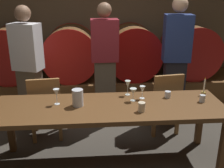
% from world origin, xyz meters
% --- Properties ---
extents(back_wall, '(6.01, 0.24, 2.53)m').
position_xyz_m(back_wall, '(0.00, 2.68, 1.26)').
color(back_wall, brown).
rests_on(back_wall, ground).
extents(barrel_shelf, '(5.40, 0.90, 0.43)m').
position_xyz_m(barrel_shelf, '(0.00, 2.13, 0.21)').
color(barrel_shelf, brown).
rests_on(barrel_shelf, ground).
extents(wine_barrel_far_left, '(0.91, 0.78, 0.91)m').
position_xyz_m(wine_barrel_far_left, '(-1.52, 2.13, 0.88)').
color(wine_barrel_far_left, brown).
rests_on(wine_barrel_far_left, barrel_shelf).
extents(wine_barrel_center_left, '(0.91, 0.78, 0.91)m').
position_xyz_m(wine_barrel_center_left, '(-0.54, 2.13, 0.88)').
color(wine_barrel_center_left, brown).
rests_on(wine_barrel_center_left, barrel_shelf).
extents(wine_barrel_center_right, '(0.91, 0.78, 0.91)m').
position_xyz_m(wine_barrel_center_right, '(0.53, 2.13, 0.88)').
color(wine_barrel_center_right, brown).
rests_on(wine_barrel_center_right, barrel_shelf).
extents(wine_barrel_far_right, '(0.91, 0.78, 0.91)m').
position_xyz_m(wine_barrel_far_right, '(1.54, 2.13, 0.88)').
color(wine_barrel_far_right, brown).
rests_on(wine_barrel_far_right, barrel_shelf).
extents(dining_table, '(2.53, 0.77, 0.73)m').
position_xyz_m(dining_table, '(-0.01, 0.23, 0.66)').
color(dining_table, brown).
rests_on(dining_table, ground).
extents(chair_left, '(0.44, 0.44, 0.88)m').
position_xyz_m(chair_left, '(-0.80, 0.83, 0.49)').
color(chair_left, olive).
rests_on(chair_left, ground).
extents(chair_right, '(0.45, 0.45, 0.88)m').
position_xyz_m(chair_right, '(0.79, 0.87, 0.49)').
color(chair_right, olive).
rests_on(chair_right, ground).
extents(guest_left, '(0.44, 0.35, 1.72)m').
position_xyz_m(guest_left, '(-1.06, 1.23, 0.89)').
color(guest_left, brown).
rests_on(guest_left, ground).
extents(guest_center, '(0.38, 0.25, 1.75)m').
position_xyz_m(guest_center, '(-0.00, 1.30, 0.90)').
color(guest_center, brown).
rests_on(guest_center, ground).
extents(guest_right, '(0.40, 0.27, 1.82)m').
position_xyz_m(guest_right, '(1.02, 1.24, 0.94)').
color(guest_right, black).
rests_on(guest_right, ground).
extents(candle_center, '(0.05, 0.05, 0.21)m').
position_xyz_m(candle_center, '(1.15, 0.47, 0.78)').
color(candle_center, olive).
rests_on(candle_center, dining_table).
extents(pitcher, '(0.12, 0.12, 0.19)m').
position_xyz_m(pitcher, '(-0.35, 0.25, 0.82)').
color(pitcher, silver).
rests_on(pitcher, dining_table).
extents(wine_glass_far_left, '(0.07, 0.07, 0.18)m').
position_xyz_m(wine_glass_far_left, '(-0.58, 0.31, 0.86)').
color(wine_glass_far_left, white).
rests_on(wine_glass_far_left, dining_table).
extents(wine_glass_center_left, '(0.07, 0.07, 0.18)m').
position_xyz_m(wine_glass_center_left, '(0.23, 0.52, 0.85)').
color(wine_glass_center_left, silver).
rests_on(wine_glass_center_left, dining_table).
extents(wine_glass_center_right, '(0.08, 0.08, 0.15)m').
position_xyz_m(wine_glass_center_right, '(0.27, 0.34, 0.83)').
color(wine_glass_center_right, silver).
rests_on(wine_glass_center_right, dining_table).
extents(wine_glass_far_right, '(0.06, 0.06, 0.15)m').
position_xyz_m(wine_glass_far_right, '(0.38, 0.40, 0.83)').
color(wine_glass_far_right, white).
rests_on(wine_glass_far_right, dining_table).
extents(cup_left, '(0.08, 0.08, 0.10)m').
position_xyz_m(cup_left, '(0.32, 0.06, 0.78)').
color(cup_left, beige).
rests_on(cup_left, dining_table).
extents(cup_center, '(0.07, 0.07, 0.08)m').
position_xyz_m(cup_center, '(0.69, 0.40, 0.76)').
color(cup_center, silver).
rests_on(cup_center, dining_table).
extents(cup_right, '(0.06, 0.06, 0.08)m').
position_xyz_m(cup_right, '(1.04, 0.25, 0.77)').
color(cup_right, silver).
rests_on(cup_right, dining_table).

